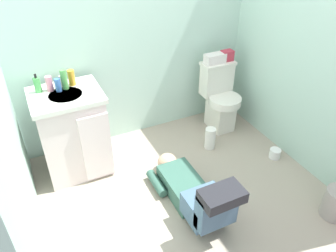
{
  "coord_description": "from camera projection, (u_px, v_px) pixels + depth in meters",
  "views": [
    {
      "loc": [
        -1.05,
        -1.84,
        2.16
      ],
      "look_at": [
        0.03,
        0.4,
        0.45
      ],
      "focal_mm": 35.19,
      "sensor_mm": 36.0,
      "label": 1
    }
  ],
  "objects": [
    {
      "name": "toiletry_bag",
      "position": [
        227.0,
        56.0,
        3.48
      ],
      "size": [
        0.12,
        0.09,
        0.11
      ],
      "primitive_type": "cube",
      "color": "#B22D3F",
      "rests_on": "toilet"
    },
    {
      "name": "ground_plane",
      "position": [
        184.0,
        192.0,
        2.97
      ],
      "size": [
        2.91,
        3.14,
        0.04
      ],
      "primitive_type": "cube",
      "color": "#A19482"
    },
    {
      "name": "paper_towel_roll",
      "position": [
        210.0,
        138.0,
        3.42
      ],
      "size": [
        0.11,
        0.11,
        0.24
      ],
      "primitive_type": "cylinder",
      "color": "white",
      "rests_on": "ground_plane"
    },
    {
      "name": "tissue_box",
      "position": [
        215.0,
        58.0,
        3.43
      ],
      "size": [
        0.22,
        0.11,
        0.1
      ],
      "primitive_type": "cube",
      "color": "silver",
      "rests_on": "toilet"
    },
    {
      "name": "bottle_pink",
      "position": [
        49.0,
        84.0,
        2.77
      ],
      "size": [
        0.06,
        0.06,
        0.13
      ],
      "primitive_type": "cylinder",
      "color": "pink",
      "rests_on": "vanity_cabinet"
    },
    {
      "name": "wall_right",
      "position": [
        321.0,
        41.0,
        2.73
      ],
      "size": [
        0.08,
        2.14,
        2.4
      ],
      "primitive_type": "cube",
      "color": "#ACD0C0",
      "rests_on": "ground_plane"
    },
    {
      "name": "bottle_amber",
      "position": [
        72.0,
        78.0,
        2.85
      ],
      "size": [
        0.06,
        0.06,
        0.14
      ],
      "primitive_type": "cylinder",
      "color": "gold",
      "rests_on": "vanity_cabinet"
    },
    {
      "name": "bottle_blue",
      "position": [
        58.0,
        85.0,
        2.77
      ],
      "size": [
        0.05,
        0.05,
        0.11
      ],
      "primitive_type": "cylinder",
      "color": "#3969B4",
      "rests_on": "vanity_cabinet"
    },
    {
      "name": "vanity_cabinet",
      "position": [
        73.0,
        132.0,
        2.99
      ],
      "size": [
        0.6,
        0.53,
        0.82
      ],
      "color": "silver",
      "rests_on": "ground_plane"
    },
    {
      "name": "person_plumber",
      "position": [
        194.0,
        192.0,
        2.71
      ],
      "size": [
        0.39,
        1.06,
        0.52
      ],
      "color": "#33594C",
      "rests_on": "ground_plane"
    },
    {
      "name": "toilet_paper_roll",
      "position": [
        275.0,
        154.0,
        3.32
      ],
      "size": [
        0.11,
        0.11,
        0.1
      ],
      "primitive_type": "cylinder",
      "color": "white",
      "rests_on": "ground_plane"
    },
    {
      "name": "wall_back",
      "position": [
        133.0,
        23.0,
        3.11
      ],
      "size": [
        2.57,
        0.08,
        2.4
      ],
      "primitive_type": "cube",
      "color": "#ACD0C0",
      "rests_on": "ground_plane"
    },
    {
      "name": "bottle_green",
      "position": [
        64.0,
        79.0,
        2.79
      ],
      "size": [
        0.05,
        0.05,
        0.18
      ],
      "primitive_type": "cylinder",
      "color": "#509F4D",
      "rests_on": "vanity_cabinet"
    },
    {
      "name": "toilet",
      "position": [
        220.0,
        98.0,
        3.62
      ],
      "size": [
        0.36,
        0.46,
        0.75
      ],
      "color": "silver",
      "rests_on": "ground_plane"
    },
    {
      "name": "faucet",
      "position": [
        61.0,
        81.0,
        2.84
      ],
      "size": [
        0.02,
        0.02,
        0.1
      ],
      "primitive_type": "cylinder",
      "color": "silver",
      "rests_on": "vanity_cabinet"
    },
    {
      "name": "soap_dispenser",
      "position": [
        37.0,
        85.0,
        2.75
      ],
      "size": [
        0.06,
        0.06,
        0.17
      ],
      "color": "#4AA151",
      "rests_on": "vanity_cabinet"
    }
  ]
}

